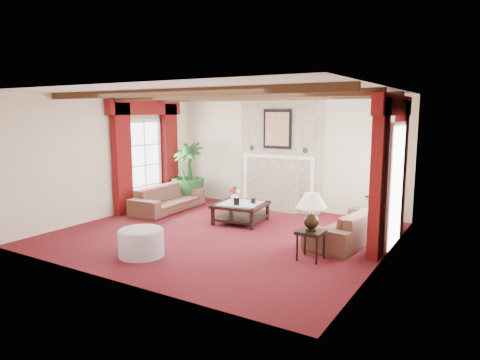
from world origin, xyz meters
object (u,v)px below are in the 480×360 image
Objects in this scene: potted_palm at (188,186)px; coffee_table at (241,213)px; ottoman at (141,243)px; side_table at (311,245)px; sofa_right at (350,219)px; sofa_left at (168,194)px.

potted_palm is 2.51m from coffee_table.
side_table is at bearing 27.34° from ottoman.
coffee_table is (2.26, -1.07, -0.23)m from potted_palm.
ottoman is (-2.68, -2.56, -0.19)m from sofa_right.
coffee_table is at bearing -25.23° from potted_palm.
coffee_table is 2.59m from side_table.
ottoman is (-0.29, -2.69, 0.01)m from coffee_table.
sofa_left is 0.97× the size of sofa_right.
sofa_left is at bearing -84.79° from sofa_right.
sofa_right reaches higher than sofa_left.
potted_palm is 1.58× the size of coffee_table.
sofa_right reaches higher than coffee_table.
potted_palm is at bearing -96.77° from sofa_right.
side_table is at bearing -40.45° from coffee_table.
sofa_left is 4.34× the size of side_table.
sofa_right is 4.48× the size of side_table.
sofa_left is at bearing -78.90° from potted_palm.
ottoman is (1.78, -2.75, -0.18)m from sofa_left.
sofa_left is at bearing 160.64° from side_table.
sofa_left is 2.04× the size of coffee_table.
side_table reaches higher than coffee_table.
ottoman is at bearing -62.27° from potted_palm.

